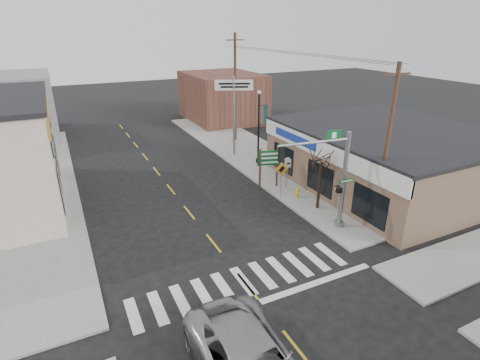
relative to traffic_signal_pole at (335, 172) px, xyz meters
name	(u,v)px	position (x,y,z in m)	size (l,w,h in m)	color
ground	(247,286)	(-6.52, -2.36, -3.57)	(140.00, 140.00, 0.00)	black
sidewalk_right	(272,165)	(2.48, 10.64, -3.50)	(6.00, 38.00, 0.13)	gray
sidewalk_left	(30,208)	(-15.52, 10.64, -3.50)	(6.00, 38.00, 0.13)	gray
center_line	(189,212)	(-6.52, 5.64, -3.56)	(0.12, 56.00, 0.01)	gold
crosswalk	(243,281)	(-6.52, -1.96, -3.56)	(11.00, 2.20, 0.01)	silver
thrift_store	(388,158)	(7.98, 3.64, -1.57)	(12.00, 14.00, 4.00)	brown
bldg_distant_right	(222,97)	(5.48, 27.64, -0.77)	(8.00, 10.00, 5.60)	brown
bldg_distant_left	(5,108)	(-17.52, 29.64, -0.37)	(9.00, 10.00, 6.40)	gray
traffic_signal_pole	(335,172)	(0.00, 0.00, 0.00)	(4.55, 0.37, 5.76)	gray
guide_sign	(269,162)	(-0.22, 6.57, -1.51)	(1.71, 0.14, 3.00)	#4A3122
fire_hydrant	(297,192)	(0.72, 4.34, -3.08)	(0.20, 0.20, 0.65)	#D0C600
ped_crossing_sign	(281,173)	(-0.22, 4.93, -1.74)	(0.95, 0.07, 2.44)	gray
lamp_post	(259,122)	(1.75, 11.59, 0.05)	(0.78, 0.61, 6.01)	black
dance_center_sign	(234,97)	(0.75, 14.29, 1.73)	(3.23, 0.20, 6.87)	gray
bare_tree	(322,154)	(0.98, 2.43, 0.14)	(2.27, 2.27, 4.55)	black
shrub_front	(340,193)	(3.03, 2.73, -2.93)	(1.34, 1.34, 1.01)	#143519
shrub_back	(321,185)	(2.77, 4.42, -3.00)	(1.18, 1.18, 0.88)	black
utility_pole_near	(386,148)	(2.55, -0.90, 1.24)	(1.59, 0.24, 9.13)	#3F2F1E
utility_pole_far	(235,87)	(2.98, 18.71, 1.78)	(1.77, 0.27, 10.17)	#3C221B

